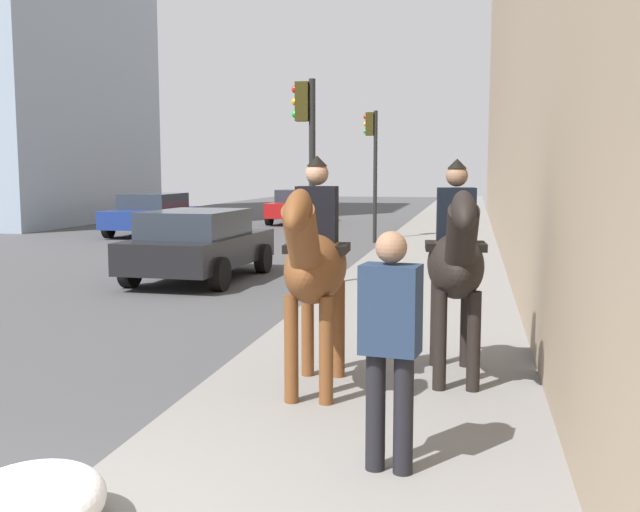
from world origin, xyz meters
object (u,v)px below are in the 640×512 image
(pedestrian_greeting, at_px, (390,335))
(car_far_lane, at_px, (199,243))
(car_mid_lane, at_px, (298,206))
(traffic_light_near_curb, at_px, (307,151))
(mounted_horse_far, at_px, (456,261))
(mounted_horse_near, at_px, (315,264))
(car_near_lane, at_px, (152,213))
(traffic_light_far_curb, at_px, (373,155))

(pedestrian_greeting, xyz_separation_m, car_far_lane, (9.06, 4.90, -0.34))
(car_mid_lane, relative_size, traffic_light_near_curb, 1.05)
(mounted_horse_far, distance_m, car_far_lane, 8.51)
(mounted_horse_far, xyz_separation_m, car_mid_lane, (22.88, 7.11, -0.58))
(mounted_horse_near, height_order, mounted_horse_far, mounted_horse_near)
(pedestrian_greeting, height_order, car_near_lane, pedestrian_greeting)
(pedestrian_greeting, height_order, car_mid_lane, pedestrian_greeting)
(mounted_horse_near, xyz_separation_m, traffic_light_far_curb, (15.82, 1.61, 1.35))
(car_far_lane, bearing_deg, traffic_light_far_curb, -13.44)
(pedestrian_greeting, distance_m, car_mid_lane, 26.18)
(mounted_horse_far, height_order, car_far_lane, mounted_horse_far)
(mounted_horse_far, relative_size, car_near_lane, 0.52)
(car_mid_lane, height_order, traffic_light_near_curb, traffic_light_near_curb)
(traffic_light_near_curb, bearing_deg, car_far_lane, 69.49)
(car_near_lane, xyz_separation_m, traffic_light_far_curb, (-1.27, -7.91, 1.94))
(mounted_horse_far, bearing_deg, pedestrian_greeting, -14.02)
(car_far_lane, bearing_deg, traffic_light_near_curb, -108.28)
(car_mid_lane, distance_m, traffic_light_near_curb, 17.79)
(pedestrian_greeting, bearing_deg, car_far_lane, 36.45)
(pedestrian_greeting, relative_size, car_near_lane, 0.39)
(mounted_horse_far, xyz_separation_m, car_far_lane, (6.64, 5.29, -0.58))
(mounted_horse_far, distance_m, pedestrian_greeting, 2.46)
(car_near_lane, relative_size, traffic_light_far_curb, 1.07)
(car_mid_lane, bearing_deg, traffic_light_near_curb, 14.96)
(mounted_horse_near, bearing_deg, car_mid_lane, -169.36)
(mounted_horse_far, height_order, car_mid_lane, mounted_horse_far)
(car_mid_lane, relative_size, car_far_lane, 0.98)
(mounted_horse_near, height_order, car_far_lane, mounted_horse_near)
(mounted_horse_far, bearing_deg, traffic_light_far_curb, -174.14)
(pedestrian_greeting, height_order, traffic_light_near_curb, traffic_light_near_curb)
(car_near_lane, xyz_separation_m, traffic_light_near_curb, (-10.70, -7.99, 1.83))
(car_near_lane, height_order, traffic_light_near_curb, traffic_light_near_curb)
(mounted_horse_near, relative_size, car_near_lane, 0.52)
(mounted_horse_far, distance_m, traffic_light_far_curb, 15.48)
(mounted_horse_near, xyz_separation_m, car_near_lane, (17.09, 9.51, -0.59))
(mounted_horse_far, height_order, pedestrian_greeting, mounted_horse_far)
(pedestrian_greeting, relative_size, traffic_light_far_curb, 0.42)
(car_far_lane, height_order, traffic_light_far_curb, traffic_light_far_curb)
(mounted_horse_near, distance_m, pedestrian_greeting, 1.98)
(car_near_lane, bearing_deg, pedestrian_greeting, 28.63)
(mounted_horse_near, height_order, traffic_light_far_curb, traffic_light_far_curb)
(mounted_horse_far, distance_m, car_near_lane, 19.66)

